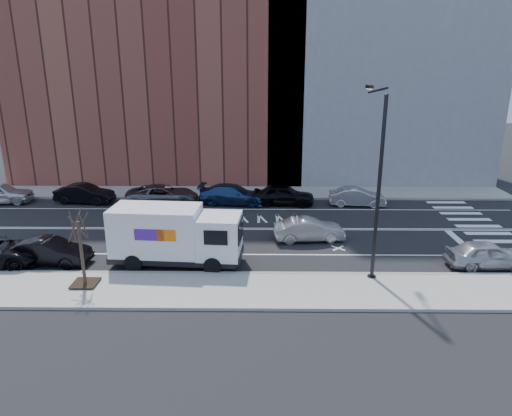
{
  "coord_description": "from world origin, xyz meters",
  "views": [
    {
      "loc": [
        1.45,
        -28.19,
        10.15
      ],
      "look_at": [
        1.13,
        0.12,
        1.4
      ],
      "focal_mm": 32.0,
      "sensor_mm": 36.0,
      "label": 1
    }
  ],
  "objects_px": {
    "far_parked_b": "(85,194)",
    "driving_sedan": "(309,230)",
    "fedex_van": "(175,235)",
    "near_parked_front": "(487,255)"
  },
  "relations": [
    {
      "from": "near_parked_front",
      "to": "far_parked_b",
      "type": "bearing_deg",
      "value": 63.54
    },
    {
      "from": "fedex_van",
      "to": "driving_sedan",
      "type": "bearing_deg",
      "value": 29.67
    },
    {
      "from": "far_parked_b",
      "to": "driving_sedan",
      "type": "relative_size",
      "value": 1.06
    },
    {
      "from": "driving_sedan",
      "to": "fedex_van",
      "type": "bearing_deg",
      "value": 109.84
    },
    {
      "from": "far_parked_b",
      "to": "fedex_van",
      "type": "bearing_deg",
      "value": -135.13
    },
    {
      "from": "fedex_van",
      "to": "far_parked_b",
      "type": "bearing_deg",
      "value": 132.86
    },
    {
      "from": "fedex_van",
      "to": "near_parked_front",
      "type": "height_order",
      "value": "fedex_van"
    },
    {
      "from": "far_parked_b",
      "to": "driving_sedan",
      "type": "distance_m",
      "value": 18.47
    },
    {
      "from": "far_parked_b",
      "to": "driving_sedan",
      "type": "height_order",
      "value": "far_parked_b"
    },
    {
      "from": "fedex_van",
      "to": "driving_sedan",
      "type": "relative_size",
      "value": 1.67
    }
  ]
}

